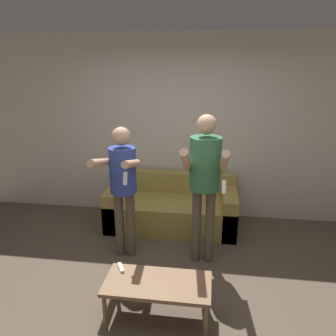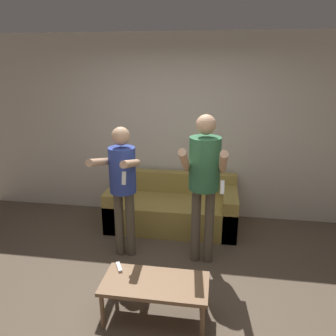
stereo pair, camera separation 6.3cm
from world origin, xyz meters
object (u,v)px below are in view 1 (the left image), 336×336
(person_standing_right, at_px, (205,173))
(remote_on_table, at_px, (121,268))
(couch, at_px, (172,209))
(person_standing_left, at_px, (123,179))
(coffee_table, at_px, (158,286))

(person_standing_right, height_order, remote_on_table, person_standing_right)
(couch, xyz_separation_m, remote_on_table, (-0.28, -1.71, 0.15))
(person_standing_right, distance_m, remote_on_table, 1.34)
(person_standing_right, relative_size, remote_on_table, 11.86)
(person_standing_right, bearing_deg, person_standing_left, -179.90)
(person_standing_left, bearing_deg, coffee_table, -60.05)
(person_standing_right, distance_m, coffee_table, 1.31)
(couch, relative_size, coffee_table, 1.89)
(couch, bearing_deg, remote_on_table, -99.45)
(person_standing_right, height_order, coffee_table, person_standing_right)
(person_standing_left, height_order, coffee_table, person_standing_left)
(couch, xyz_separation_m, coffee_table, (0.10, -1.86, 0.09))
(couch, relative_size, remote_on_table, 12.23)
(couch, height_order, person_standing_left, person_standing_left)
(person_standing_right, bearing_deg, remote_on_table, -131.97)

